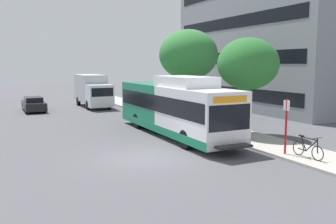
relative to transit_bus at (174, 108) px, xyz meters
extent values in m
plane|color=#4C4C51|center=(-3.73, 3.79, -1.70)|extent=(120.00, 120.00, 0.00)
cube|color=#A8A399|center=(3.27, 1.79, -1.63)|extent=(3.00, 56.00, 0.14)
cube|color=white|center=(0.00, -2.82, -0.02)|extent=(2.54, 5.80, 2.73)
cube|color=#14724C|center=(0.00, 2.98, -0.02)|extent=(2.54, 5.80, 2.73)
cube|color=#14724C|center=(0.00, 0.08, -1.16)|extent=(2.57, 11.60, 0.44)
cube|color=black|center=(0.00, 0.08, 0.35)|extent=(2.58, 11.25, 0.96)
cube|color=black|center=(0.00, -5.68, 0.15)|extent=(2.34, 0.10, 1.24)
cube|color=orange|center=(0.00, -5.69, 1.02)|extent=(1.90, 0.08, 0.32)
cube|color=white|center=(0.00, -1.37, 1.65)|extent=(2.16, 4.06, 0.60)
cube|color=black|center=(0.00, -6.07, -1.15)|extent=(1.78, 0.60, 0.10)
cylinder|color=black|center=(-1.13, -3.51, -1.20)|extent=(0.30, 1.00, 1.00)
cylinder|color=black|center=(1.13, -3.51, -1.20)|extent=(0.30, 1.00, 1.00)
cylinder|color=black|center=(-1.13, 3.27, -1.20)|extent=(0.30, 1.00, 1.00)
cylinder|color=black|center=(1.13, 3.27, -1.20)|extent=(0.30, 1.00, 1.00)
cylinder|color=red|center=(2.32, -6.93, -0.26)|extent=(0.10, 0.10, 2.60)
cube|color=white|center=(2.30, -6.93, 0.74)|extent=(0.04, 0.36, 0.48)
torus|color=black|center=(2.69, -8.49, -1.23)|extent=(0.04, 0.66, 0.66)
torus|color=black|center=(2.69, -7.39, -1.23)|extent=(0.04, 0.66, 0.66)
cylinder|color=black|center=(2.69, -8.14, -0.96)|extent=(0.05, 0.64, 0.64)
cylinder|color=black|center=(2.69, -7.69, -0.96)|extent=(0.05, 0.34, 0.62)
cylinder|color=black|center=(2.69, -7.99, -0.66)|extent=(0.05, 0.90, 0.05)
cylinder|color=black|center=(2.69, -7.62, -1.25)|extent=(0.05, 0.45, 0.08)
cylinder|color=black|center=(2.69, -8.47, -0.90)|extent=(0.05, 0.10, 0.67)
cylinder|color=black|center=(2.69, -8.44, -0.56)|extent=(0.52, 0.03, 0.03)
cube|color=black|center=(2.69, -7.54, -0.62)|extent=(0.12, 0.24, 0.06)
cylinder|color=#4C3823|center=(4.01, -1.92, -0.14)|extent=(0.28, 0.28, 2.84)
ellipsoid|color=#286B2D|center=(4.01, -1.92, 2.66)|extent=(3.68, 3.68, 3.13)
cylinder|color=#4C3823|center=(4.43, 6.12, 0.03)|extent=(0.28, 0.28, 3.18)
ellipsoid|color=#337A38|center=(4.43, 6.12, 3.39)|extent=(4.72, 4.72, 4.01)
cube|color=black|center=(-6.47, 15.77, -1.15)|extent=(1.80, 4.50, 0.70)
cube|color=black|center=(-6.47, 15.87, -0.65)|extent=(1.48, 2.34, 0.56)
cylinder|color=black|center=(-7.27, 14.42, -1.38)|extent=(0.20, 0.64, 0.64)
cylinder|color=black|center=(-5.67, 14.42, -1.38)|extent=(0.20, 0.64, 0.64)
cylinder|color=black|center=(-7.27, 17.12, -1.38)|extent=(0.20, 0.64, 0.64)
cylinder|color=black|center=(-5.67, 17.12, -1.38)|extent=(0.20, 0.64, 0.64)
cube|color=silver|center=(-0.69, 14.15, -0.35)|extent=(2.30, 2.00, 2.10)
cube|color=#B2B7BC|center=(-0.69, 17.65, 0.20)|extent=(2.30, 5.00, 2.70)
cube|color=black|center=(-0.69, 13.18, 0.05)|extent=(2.07, 0.08, 0.80)
cylinder|color=black|center=(-1.72, 14.59, -1.24)|extent=(0.26, 0.92, 0.92)
cylinder|color=black|center=(0.34, 14.59, -1.24)|extent=(0.26, 0.92, 0.92)
cylinder|color=black|center=(-1.72, 18.73, -1.24)|extent=(0.26, 0.92, 0.92)
cylinder|color=black|center=(0.34, 18.73, -1.24)|extent=(0.26, 0.92, 0.92)
cube|color=black|center=(17.34, 9.01, -0.07)|extent=(13.41, 18.44, 1.10)
cube|color=black|center=(17.34, 9.01, 3.21)|extent=(13.41, 18.44, 1.10)
cube|color=black|center=(17.34, 9.01, 6.48)|extent=(13.41, 18.44, 1.10)
cylinder|color=#B7B7BC|center=(16.93, 23.52, 1.41)|extent=(1.10, 1.10, 6.22)
cylinder|color=#B7B7BC|center=(16.93, 23.52, 7.63)|extent=(0.91, 0.91, 6.22)
camera|label=1|loc=(-9.97, -19.36, 2.64)|focal=38.54mm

